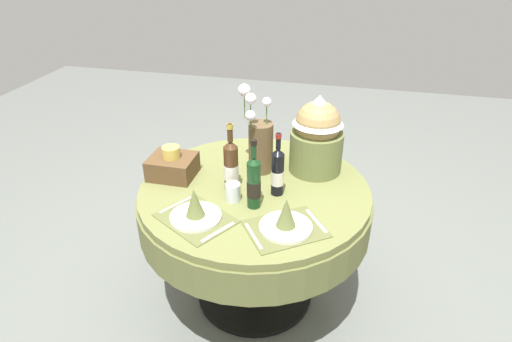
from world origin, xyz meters
The scene contains 11 objects.
ground centered at (0.00, 0.00, 0.00)m, with size 8.00×8.00×0.00m, color slate.
dining_table centered at (0.00, 0.00, 0.61)m, with size 1.22×1.22×0.75m.
place_setting_left centered at (-0.20, -0.34, 0.80)m, with size 0.43×0.40×0.16m.
place_setting_right centered at (0.22, -0.32, 0.80)m, with size 0.43×0.41×0.16m.
flower_vase centered at (-0.02, 0.18, 0.93)m, with size 0.20×0.20×0.47m.
wine_bottle_left centered at (0.04, -0.17, 0.88)m, with size 0.07×0.07×0.36m.
wine_bottle_centre centered at (-0.11, -0.04, 0.89)m, with size 0.07×0.07×0.36m.
wine_bottle_right centered at (0.12, -0.03, 0.88)m, with size 0.07×0.07×0.33m.
tumbler_mid centered at (-0.08, -0.14, 0.80)m, with size 0.08×0.08×0.09m, color silver.
gift_tub_back_right centered at (0.28, 0.26, 0.98)m, with size 0.29×0.29×0.44m.
woven_basket_side_left centered at (-0.46, 0.01, 0.81)m, with size 0.24×0.21×0.17m.
Camera 1 is at (0.46, -1.89, 1.95)m, focal length 30.78 mm.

